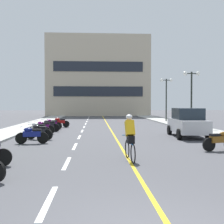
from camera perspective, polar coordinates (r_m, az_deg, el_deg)
name	(u,v)px	position (r m, az deg, el deg)	size (l,w,h in m)	color
ground_plane	(107,128)	(25.24, -1.07, -3.13)	(140.00, 140.00, 0.00)	#47474C
curb_left	(31,125)	(28.88, -15.75, -2.47)	(2.40, 72.00, 0.12)	#A8A8A3
curb_right	(178,124)	(29.37, 12.88, -2.38)	(2.40, 72.00, 0.12)	#A8A8A3
lane_dash_0	(48,202)	(6.56, -12.52, -16.92)	(0.14, 2.20, 0.01)	silver
lane_dash_1	(67,163)	(10.40, -8.95, -9.95)	(0.14, 2.20, 0.01)	silver
lane_dash_2	(75,146)	(14.32, -7.37, -6.76)	(0.14, 2.20, 0.01)	silver
lane_dash_3	(79,137)	(18.28, -6.49, -4.94)	(0.14, 2.20, 0.01)	silver
lane_dash_4	(82,131)	(22.26, -5.92, -3.77)	(0.14, 2.20, 0.01)	silver
lane_dash_5	(84,127)	(26.24, -5.53, -2.95)	(0.14, 2.20, 0.01)	silver
lane_dash_6	(86,124)	(30.22, -5.24, -2.35)	(0.14, 2.20, 0.01)	silver
lane_dash_7	(87,122)	(34.21, -5.02, -1.89)	(0.14, 2.20, 0.01)	silver
lane_dash_8	(88,120)	(38.21, -4.84, -1.52)	(0.14, 2.20, 0.01)	silver
lane_dash_9	(88,118)	(42.20, -4.70, -1.23)	(0.14, 2.20, 0.01)	silver
lane_dash_10	(89,117)	(46.19, -4.58, -0.98)	(0.14, 2.20, 0.01)	silver
lane_dash_11	(89,116)	(50.19, -4.48, -0.78)	(0.14, 2.20, 0.01)	silver
centre_line_yellow	(108,125)	(28.24, -0.80, -2.62)	(0.12, 66.00, 0.01)	gold
office_building	(98,77)	(52.96, -2.75, 6.98)	(18.09, 7.30, 14.09)	#BCAD93
street_lamp_mid	(192,86)	(25.09, 15.47, 4.99)	(1.46, 0.36, 4.69)	black
street_lamp_far	(166,90)	(33.54, 10.70, 4.34)	(1.46, 0.36, 4.86)	black
parked_car_near	(188,122)	(18.74, 14.72, -2.02)	(2.10, 4.29, 1.82)	black
motorcycle_2	(220,140)	(13.68, 20.60, -5.26)	(1.68, 0.66, 0.92)	black
motorcycle_3	(32,135)	(15.64, -15.59, -4.36)	(1.70, 0.60, 0.92)	black
motorcycle_4	(39,132)	(17.34, -14.25, -3.77)	(1.64, 0.79, 0.92)	black
motorcycle_5	(38,129)	(19.26, -14.46, -3.24)	(1.68, 0.65, 0.92)	black
motorcycle_6	(43,127)	(20.65, -13.48, -2.91)	(1.66, 0.72, 0.92)	black
motorcycle_7	(49,125)	(22.19, -12.38, -2.59)	(1.67, 0.71, 0.92)	black
motorcycle_8	(51,124)	(23.70, -11.96, -2.33)	(1.67, 0.70, 0.92)	black
motorcycle_9	(60,122)	(25.77, -10.33, -2.00)	(1.70, 0.60, 0.92)	black
cyclist_rider	(130,136)	(10.66, 3.57, -4.83)	(0.42, 1.77, 1.71)	black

